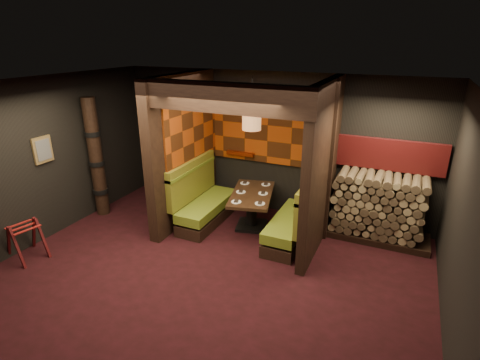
% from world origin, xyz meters
% --- Properties ---
extents(floor, '(6.50, 5.50, 0.02)m').
position_xyz_m(floor, '(0.00, 0.00, -0.01)').
color(floor, black).
rests_on(floor, ground).
extents(ceiling, '(6.50, 5.50, 0.02)m').
position_xyz_m(ceiling, '(0.00, 0.00, 2.86)').
color(ceiling, black).
rests_on(ceiling, ground).
extents(wall_back, '(6.50, 0.02, 2.85)m').
position_xyz_m(wall_back, '(0.00, 2.76, 1.43)').
color(wall_back, black).
rests_on(wall_back, ground).
extents(wall_front, '(6.50, 0.02, 2.85)m').
position_xyz_m(wall_front, '(0.00, -2.76, 1.43)').
color(wall_front, black).
rests_on(wall_front, ground).
extents(wall_left, '(0.02, 5.50, 2.85)m').
position_xyz_m(wall_left, '(-3.26, 0.00, 1.43)').
color(wall_left, black).
rests_on(wall_left, ground).
extents(wall_right, '(0.02, 5.50, 2.85)m').
position_xyz_m(wall_right, '(3.26, 0.00, 1.43)').
color(wall_right, black).
rests_on(wall_right, ground).
extents(partition_left, '(0.20, 2.20, 2.85)m').
position_xyz_m(partition_left, '(-1.35, 1.65, 1.43)').
color(partition_left, black).
rests_on(partition_left, floor).
extents(partition_right, '(0.15, 2.10, 2.85)m').
position_xyz_m(partition_right, '(1.30, 1.70, 1.43)').
color(partition_right, black).
rests_on(partition_right, floor).
extents(header_beam, '(2.85, 0.18, 0.44)m').
position_xyz_m(header_beam, '(-0.02, 0.70, 2.63)').
color(header_beam, black).
rests_on(header_beam, partition_left).
extents(tapa_back_panel, '(2.40, 0.06, 1.55)m').
position_xyz_m(tapa_back_panel, '(-0.02, 2.71, 1.82)').
color(tapa_back_panel, '#9D390B').
rests_on(tapa_back_panel, wall_back).
extents(tapa_side_panel, '(0.04, 1.85, 1.45)m').
position_xyz_m(tapa_side_panel, '(-1.23, 1.82, 1.85)').
color(tapa_side_panel, '#9D390B').
rests_on(tapa_side_panel, partition_left).
extents(lacquer_shelf, '(0.60, 0.12, 0.07)m').
position_xyz_m(lacquer_shelf, '(-0.60, 2.65, 1.18)').
color(lacquer_shelf, '#601704').
rests_on(lacquer_shelf, wall_back).
extents(booth_bench_left, '(0.68, 1.60, 1.14)m').
position_xyz_m(booth_bench_left, '(-0.96, 1.65, 0.40)').
color(booth_bench_left, black).
rests_on(booth_bench_left, floor).
extents(booth_bench_right, '(0.68, 1.60, 1.14)m').
position_xyz_m(booth_bench_right, '(0.93, 1.65, 0.40)').
color(booth_bench_right, black).
rests_on(booth_bench_right, floor).
extents(dining_table, '(1.04, 1.49, 0.71)m').
position_xyz_m(dining_table, '(0.01, 1.82, 0.48)').
color(dining_table, black).
rests_on(dining_table, floor).
extents(place_settings, '(0.82, 1.18, 0.03)m').
position_xyz_m(place_settings, '(0.01, 1.82, 0.72)').
color(place_settings, white).
rests_on(place_settings, dining_table).
extents(pendant_lamp, '(0.33, 0.33, 0.92)m').
position_xyz_m(pendant_lamp, '(0.01, 1.77, 2.16)').
color(pendant_lamp, '#936035').
rests_on(pendant_lamp, ceiling).
extents(framed_picture, '(0.05, 0.36, 0.46)m').
position_xyz_m(framed_picture, '(-3.22, 0.10, 1.62)').
color(framed_picture, brown).
rests_on(framed_picture, wall_left).
extents(luggage_rack, '(0.72, 0.57, 0.69)m').
position_xyz_m(luggage_rack, '(-2.97, -0.71, 0.34)').
color(luggage_rack, '#3F0A0B').
rests_on(luggage_rack, floor).
extents(totem_column, '(0.31, 0.31, 2.40)m').
position_xyz_m(totem_column, '(-3.05, 1.10, 1.19)').
color(totem_column, black).
rests_on(totem_column, floor).
extents(firewood_stack, '(1.73, 0.70, 1.22)m').
position_xyz_m(firewood_stack, '(2.29, 2.35, 0.61)').
color(firewood_stack, black).
rests_on(firewood_stack, floor).
extents(mosaic_header, '(1.83, 0.10, 0.56)m').
position_xyz_m(mosaic_header, '(2.29, 2.68, 1.50)').
color(mosaic_header, maroon).
rests_on(mosaic_header, wall_back).
extents(bay_front_post, '(0.08, 0.08, 2.85)m').
position_xyz_m(bay_front_post, '(1.39, 1.96, 1.43)').
color(bay_front_post, black).
rests_on(bay_front_post, floor).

